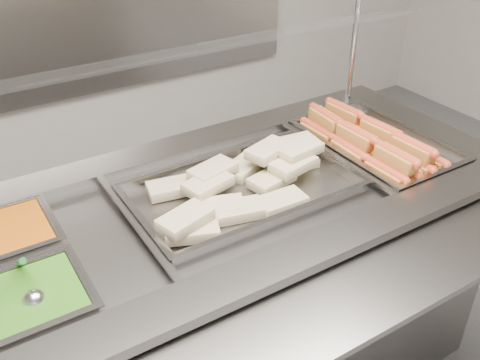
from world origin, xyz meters
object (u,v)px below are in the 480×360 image
steam_counter (228,298)px  serving_spoon (32,293)px  sneeze_guard (187,55)px  pan_hotdogs (374,151)px  pan_wraps (243,192)px

steam_counter → serving_spoon: bearing=-166.8°
sneeze_guard → pan_hotdogs: (0.67, -0.24, -0.44)m
steam_counter → pan_hotdogs: bearing=-0.5°
pan_hotdogs → serving_spoon: (-1.34, -0.15, 0.06)m
steam_counter → pan_hotdogs: pan_hotdogs is taller
pan_wraps → serving_spoon: bearing=-168.0°
serving_spoon → steam_counter: bearing=13.2°
steam_counter → sneeze_guard: size_ratio=1.14×
steam_counter → sneeze_guard: sneeze_guard is taller
steam_counter → pan_wraps: pan_wraps is taller
pan_wraps → serving_spoon: size_ratio=3.88×
pan_wraps → serving_spoon: serving_spoon is taller
steam_counter → pan_wraps: (0.06, -0.00, 0.46)m
pan_hotdogs → serving_spoon: size_ratio=3.14×
pan_hotdogs → steam_counter: bearing=179.5°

